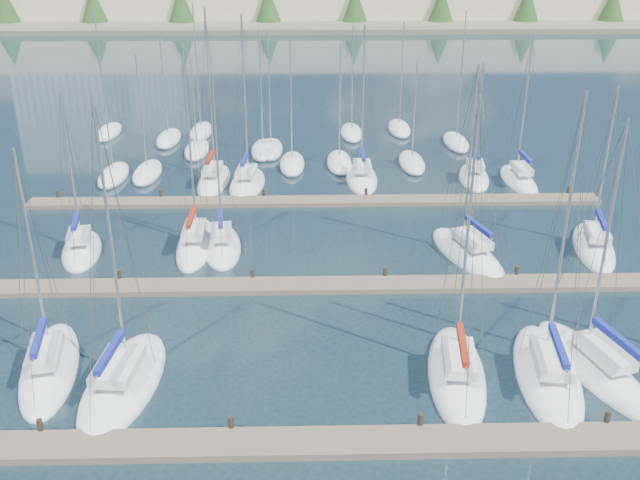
{
  "coord_description": "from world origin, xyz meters",
  "views": [
    {
      "loc": [
        -0.82,
        -21.44,
        19.8
      ],
      "look_at": [
        0.0,
        14.0,
        4.0
      ],
      "focal_mm": 40.0,
      "sensor_mm": 36.0,
      "label": 1
    }
  ],
  "objects_px": {
    "sailboat_i": "(196,243)",
    "sailboat_m": "(594,247)",
    "sailboat_d": "(457,374)",
    "sailboat_r": "(519,180)",
    "sailboat_c": "(124,382)",
    "sailboat_n": "(214,180)",
    "sailboat_q": "(474,177)",
    "sailboat_j": "(222,246)",
    "sailboat_o": "(247,183)",
    "sailboat_b": "(50,368)",
    "sailboat_h": "(82,250)",
    "sailboat_e": "(547,374)",
    "sailboat_p": "(362,178)",
    "sailboat_l": "(467,253)"
  },
  "relations": [
    {
      "from": "sailboat_o",
      "to": "sailboat_n",
      "type": "bearing_deg",
      "value": 168.36
    },
    {
      "from": "sailboat_d",
      "to": "sailboat_c",
      "type": "distance_m",
      "value": 15.72
    },
    {
      "from": "sailboat_q",
      "to": "sailboat_j",
      "type": "distance_m",
      "value": 24.03
    },
    {
      "from": "sailboat_j",
      "to": "sailboat_l",
      "type": "distance_m",
      "value": 16.11
    },
    {
      "from": "sailboat_n",
      "to": "sailboat_o",
      "type": "xyz_separation_m",
      "value": [
        2.84,
        -0.79,
        -0.01
      ]
    },
    {
      "from": "sailboat_q",
      "to": "sailboat_l",
      "type": "relative_size",
      "value": 0.81
    },
    {
      "from": "sailboat_i",
      "to": "sailboat_j",
      "type": "relative_size",
      "value": 1.15
    },
    {
      "from": "sailboat_i",
      "to": "sailboat_m",
      "type": "height_order",
      "value": "sailboat_i"
    },
    {
      "from": "sailboat_d",
      "to": "sailboat_r",
      "type": "distance_m",
      "value": 29.66
    },
    {
      "from": "sailboat_e",
      "to": "sailboat_l",
      "type": "xyz_separation_m",
      "value": [
        -0.93,
        13.63,
        -0.0
      ]
    },
    {
      "from": "sailboat_e",
      "to": "sailboat_h",
      "type": "bearing_deg",
      "value": 158.32
    },
    {
      "from": "sailboat_i",
      "to": "sailboat_m",
      "type": "relative_size",
      "value": 1.21
    },
    {
      "from": "sailboat_n",
      "to": "sailboat_o",
      "type": "bearing_deg",
      "value": -12.92
    },
    {
      "from": "sailboat_j",
      "to": "sailboat_n",
      "type": "bearing_deg",
      "value": 92.61
    },
    {
      "from": "sailboat_m",
      "to": "sailboat_c",
      "type": "xyz_separation_m",
      "value": [
        -27.71,
        -14.61,
        0.0
      ]
    },
    {
      "from": "sailboat_h",
      "to": "sailboat_r",
      "type": "height_order",
      "value": "sailboat_r"
    },
    {
      "from": "sailboat_h",
      "to": "sailboat_q",
      "type": "height_order",
      "value": "sailboat_h"
    },
    {
      "from": "sailboat_q",
      "to": "sailboat_b",
      "type": "bearing_deg",
      "value": -126.49
    },
    {
      "from": "sailboat_q",
      "to": "sailboat_j",
      "type": "height_order",
      "value": "sailboat_j"
    },
    {
      "from": "sailboat_p",
      "to": "sailboat_c",
      "type": "relative_size",
      "value": 0.93
    },
    {
      "from": "sailboat_i",
      "to": "sailboat_r",
      "type": "distance_m",
      "value": 28.01
    },
    {
      "from": "sailboat_p",
      "to": "sailboat_j",
      "type": "xyz_separation_m",
      "value": [
        -10.31,
        -13.62,
        -0.0
      ]
    },
    {
      "from": "sailboat_q",
      "to": "sailboat_p",
      "type": "xyz_separation_m",
      "value": [
        -9.5,
        0.01,
        0.01
      ]
    },
    {
      "from": "sailboat_n",
      "to": "sailboat_r",
      "type": "distance_m",
      "value": 25.44
    },
    {
      "from": "sailboat_d",
      "to": "sailboat_n",
      "type": "xyz_separation_m",
      "value": [
        -14.71,
        28.22,
        0.01
      ]
    },
    {
      "from": "sailboat_j",
      "to": "sailboat_b",
      "type": "bearing_deg",
      "value": -122.49
    },
    {
      "from": "sailboat_r",
      "to": "sailboat_m",
      "type": "height_order",
      "value": "sailboat_r"
    },
    {
      "from": "sailboat_d",
      "to": "sailboat_r",
      "type": "height_order",
      "value": "sailboat_d"
    },
    {
      "from": "sailboat_b",
      "to": "sailboat_o",
      "type": "relative_size",
      "value": 0.82
    },
    {
      "from": "sailboat_r",
      "to": "sailboat_p",
      "type": "bearing_deg",
      "value": 175.18
    },
    {
      "from": "sailboat_e",
      "to": "sailboat_n",
      "type": "bearing_deg",
      "value": 131.53
    },
    {
      "from": "sailboat_h",
      "to": "sailboat_r",
      "type": "distance_m",
      "value": 35.1
    },
    {
      "from": "sailboat_b",
      "to": "sailboat_o",
      "type": "height_order",
      "value": "sailboat_o"
    },
    {
      "from": "sailboat_j",
      "to": "sailboat_r",
      "type": "height_order",
      "value": "sailboat_r"
    },
    {
      "from": "sailboat_r",
      "to": "sailboat_m",
      "type": "bearing_deg",
      "value": -85.36
    },
    {
      "from": "sailboat_r",
      "to": "sailboat_q",
      "type": "bearing_deg",
      "value": 165.0
    },
    {
      "from": "sailboat_e",
      "to": "sailboat_c",
      "type": "bearing_deg",
      "value": -171.91
    },
    {
      "from": "sailboat_n",
      "to": "sailboat_c",
      "type": "xyz_separation_m",
      "value": [
        -1.0,
        -28.51,
        -0.02
      ]
    },
    {
      "from": "sailboat_c",
      "to": "sailboat_n",
      "type": "bearing_deg",
      "value": 93.21
    },
    {
      "from": "sailboat_h",
      "to": "sailboat_l",
      "type": "distance_m",
      "value": 25.25
    },
    {
      "from": "sailboat_n",
      "to": "sailboat_j",
      "type": "bearing_deg",
      "value": -78.57
    },
    {
      "from": "sailboat_d",
      "to": "sailboat_j",
      "type": "relative_size",
      "value": 1.17
    },
    {
      "from": "sailboat_b",
      "to": "sailboat_q",
      "type": "distance_m",
      "value": 38.4
    },
    {
      "from": "sailboat_q",
      "to": "sailboat_n",
      "type": "height_order",
      "value": "sailboat_n"
    },
    {
      "from": "sailboat_n",
      "to": "sailboat_c",
      "type": "height_order",
      "value": "sailboat_n"
    },
    {
      "from": "sailboat_d",
      "to": "sailboat_b",
      "type": "distance_m",
      "value": 19.58
    },
    {
      "from": "sailboat_d",
      "to": "sailboat_p",
      "type": "height_order",
      "value": "sailboat_d"
    },
    {
      "from": "sailboat_l",
      "to": "sailboat_r",
      "type": "xyz_separation_m",
      "value": [
        7.34,
        14.17,
        0.02
      ]
    },
    {
      "from": "sailboat_d",
      "to": "sailboat_e",
      "type": "height_order",
      "value": "sailboat_e"
    },
    {
      "from": "sailboat_d",
      "to": "sailboat_b",
      "type": "bearing_deg",
      "value": -176.14
    }
  ]
}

